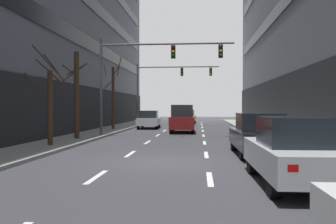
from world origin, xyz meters
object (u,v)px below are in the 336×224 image
Objects in this scene: taxi_driving_0 at (187,117)px; street_tree_0 at (49,103)px; car_parked_1 at (295,151)px; traffic_signal_1 at (165,80)px; street_tree_2 at (77,94)px; street_tree_1 at (113,96)px; car_driving_2 at (182,119)px; traffic_signal_0 at (147,65)px; car_parked_2 at (259,135)px; car_driving_1 at (149,120)px.

taxi_driving_0 is 0.95× the size of street_tree_0.
traffic_signal_1 is (-5.95, 28.03, 3.91)m from car_parked_1.
car_parked_1 is 14.98m from street_tree_2.
street_tree_1 is at bearing 115.43° from car_parked_1.
car_driving_2 is 0.88× the size of street_tree_2.
car_driving_2 is 10.51m from traffic_signal_1.
car_parked_1 is at bearing -49.52° from street_tree_2.
street_tree_1 is 8.98m from street_tree_2.
street_tree_0 is at bearing -100.14° from traffic_signal_1.
car_parked_1 is 15.62m from traffic_signal_0.
traffic_signal_1 is 17.25m from street_tree_2.
car_driving_2 is 0.96× the size of car_parked_1.
traffic_signal_0 reaches higher than car_parked_1.
car_parked_2 is 0.77× the size of street_tree_1.
street_tree_1 is (-3.79, 6.33, -1.79)m from traffic_signal_0.
car_driving_1 is at bearing 97.13° from traffic_signal_0.
traffic_signal_1 is at bearing 101.98° from car_parked_1.
street_tree_1 is (-3.69, -7.75, -1.83)m from traffic_signal_1.
traffic_signal_1 reaches higher than street_tree_1.
traffic_signal_0 is at bearing 34.95° from street_tree_2.
street_tree_0 is (-2.60, -15.98, 1.37)m from car_driving_1.
car_driving_1 is at bearing -107.78° from taxi_driving_0.
car_driving_1 is 16.25m from street_tree_0.
traffic_signal_0 is (-2.12, -4.49, 3.66)m from car_driving_2.
traffic_signal_0 is at bearing 112.76° from car_parked_1.
street_tree_0 is (-5.79, -25.95, 1.37)m from taxi_driving_0.
car_driving_1 is 4.59m from street_tree_1.
car_driving_2 is at bearing 61.82° from street_tree_0.
street_tree_0 is at bearing -102.58° from taxi_driving_0.
street_tree_1 reaches higher than street_tree_0.
taxi_driving_0 is 33.60m from car_parked_1.
street_tree_0 is 0.93× the size of street_tree_2.
traffic_signal_0 is (1.18, -9.45, 3.91)m from car_driving_1.
car_parked_1 is (3.84, -33.38, 0.03)m from taxi_driving_0.
street_tree_1 is (-9.64, 14.69, 2.08)m from car_parked_2.
car_driving_2 is 12.55m from street_tree_0.
traffic_signal_1 is 1.43× the size of street_tree_1.
car_parked_2 is (7.04, -17.82, 0.04)m from car_driving_1.
taxi_driving_0 is at bearing 97.86° from car_parked_2.
car_parked_2 is 17.69m from street_tree_1.
car_driving_2 is at bearing -17.25° from street_tree_1.
car_driving_1 is 10.30m from traffic_signal_0.
car_driving_1 is 5.97m from car_driving_2.
taxi_driving_0 is at bearing 90.42° from car_driving_2.
car_driving_2 is 13.38m from car_parked_2.
car_driving_1 is 0.94× the size of street_tree_0.
street_tree_2 is (-2.61, -12.10, 1.93)m from car_driving_1.
car_driving_2 reaches higher than taxi_driving_0.
traffic_signal_1 reaches higher than car_driving_2.
street_tree_1 reaches higher than car_parked_2.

